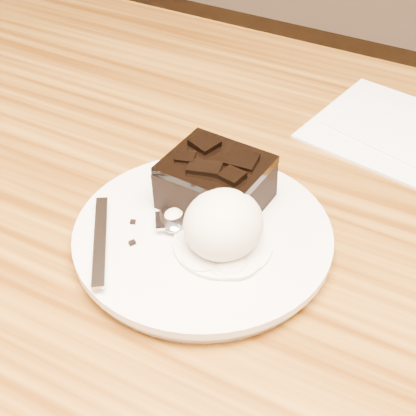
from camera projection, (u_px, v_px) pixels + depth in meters
The scene contains 9 objects.
plate at pixel (203, 239), 0.60m from camera, with size 0.24×0.24×0.02m, color silver.
brownie at pixel (216, 185), 0.61m from camera, with size 0.09×0.08×0.04m, color black.
ice_cream_scoop at pixel (223, 224), 0.56m from camera, with size 0.07×0.07×0.06m, color white.
melt_puddle at pixel (223, 244), 0.58m from camera, with size 0.09×0.09×0.00m, color silver.
spoon at pixel (174, 219), 0.60m from camera, with size 0.03×0.17×0.01m, color silver, non-canonical shape.
napkin at pixel (391, 129), 0.75m from camera, with size 0.17×0.17×0.01m, color white.
crumb_a at pixel (189, 235), 0.59m from camera, with size 0.01×0.01×0.00m, color black.
crumb_b at pixel (133, 222), 0.60m from camera, with size 0.01×0.01×0.00m, color black.
crumb_c at pixel (132, 243), 0.58m from camera, with size 0.01×0.00×0.00m, color black.
Camera 1 is at (0.21, -0.43, 1.17)m, focal length 55.92 mm.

